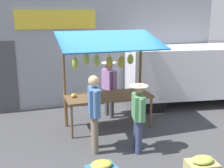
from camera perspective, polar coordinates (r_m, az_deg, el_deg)
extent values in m
plane|color=#424244|center=(7.54, -0.72, -8.71)|extent=(40.00, 40.00, 0.00)
cube|color=#8C939E|center=(9.15, -4.94, 6.40)|extent=(9.00, 0.25, 3.40)
cube|color=yellow|center=(8.75, -11.23, 12.73)|extent=(2.40, 0.06, 0.56)
cube|color=brown|center=(7.25, -0.74, -2.47)|extent=(2.20, 0.90, 0.05)
cylinder|color=brown|center=(6.81, -8.18, -7.69)|extent=(0.06, 0.06, 0.83)
cylinder|color=brown|center=(7.42, 7.91, -5.81)|extent=(0.06, 0.06, 0.83)
cylinder|color=brown|center=(7.53, -9.25, -5.55)|extent=(0.06, 0.06, 0.83)
cylinder|color=brown|center=(8.08, 5.49, -4.03)|extent=(0.06, 0.06, 0.83)
cylinder|color=brown|center=(7.31, -9.65, 0.07)|extent=(0.07, 0.07, 2.35)
cylinder|color=brown|center=(7.90, 5.72, 1.25)|extent=(0.07, 0.07, 2.35)
cylinder|color=brown|center=(7.37, -1.72, 8.08)|extent=(2.12, 0.06, 0.06)
cube|color=#19518C|center=(6.83, -0.40, 8.87)|extent=(2.50, 1.46, 0.39)
cylinder|color=brown|center=(7.65, 3.79, 7.17)|extent=(0.01, 0.01, 0.29)
ellipsoid|color=#B2CC4C|center=(7.69, 3.75, 5.05)|extent=(0.26, 0.27, 0.28)
cylinder|color=brown|center=(7.51, 1.87, 7.00)|extent=(0.01, 0.01, 0.31)
ellipsoid|color=gold|center=(7.56, 1.85, 4.56)|extent=(0.21, 0.25, 0.34)
cylinder|color=brown|center=(7.41, -0.53, 6.94)|extent=(0.01, 0.01, 0.30)
ellipsoid|color=gold|center=(7.45, -0.53, 4.65)|extent=(0.24, 0.22, 0.30)
cylinder|color=brown|center=(7.34, -3.12, 6.97)|extent=(0.01, 0.01, 0.27)
ellipsoid|color=#B2CC4C|center=(7.38, -3.09, 4.76)|extent=(0.18, 0.15, 0.30)
cylinder|color=brown|center=(7.22, -5.34, 7.10)|extent=(0.01, 0.01, 0.20)
ellipsoid|color=#B2CC4C|center=(7.26, -5.29, 5.06)|extent=(0.17, 0.14, 0.32)
cylinder|color=brown|center=(7.18, -7.58, 6.60)|extent=(0.01, 0.01, 0.30)
ellipsoid|color=#B2CC4C|center=(7.22, -7.50, 4.20)|extent=(0.19, 0.16, 0.31)
ellipsoid|color=orange|center=(7.32, -3.79, -1.56)|extent=(0.26, 0.23, 0.14)
ellipsoid|color=gold|center=(7.11, -7.82, -2.31)|extent=(0.19, 0.21, 0.10)
cylinder|color=#4C4C51|center=(8.25, -1.06, -3.66)|extent=(0.14, 0.14, 0.81)
cylinder|color=#4C4C51|center=(8.03, -0.11, -4.17)|extent=(0.14, 0.14, 0.81)
cube|color=#93669E|center=(7.95, -0.61, 0.82)|extent=(0.32, 0.52, 0.57)
cylinder|color=#93669E|center=(8.21, -1.68, 1.40)|extent=(0.09, 0.09, 0.53)
cylinder|color=#93669E|center=(7.69, 0.53, 0.54)|extent=(0.09, 0.09, 0.53)
sphere|color=#A87A5B|center=(7.87, -0.61, 3.85)|extent=(0.22, 0.22, 0.22)
cylinder|color=beige|center=(7.85, -0.62, 4.33)|extent=(0.42, 0.42, 0.02)
cylinder|color=#726656|center=(6.05, -3.44, -10.42)|extent=(0.14, 0.14, 0.84)
cylinder|color=#726656|center=(6.30, -3.72, -9.37)|extent=(0.14, 0.14, 0.84)
cube|color=#476B9E|center=(5.92, -3.69, -3.53)|extent=(0.29, 0.53, 0.59)
cylinder|color=#476B9E|center=(5.61, -3.36, -4.27)|extent=(0.09, 0.09, 0.55)
cylinder|color=#476B9E|center=(6.21, -3.99, -2.45)|extent=(0.09, 0.09, 0.55)
sphere|color=tan|center=(5.80, -3.76, 0.64)|extent=(0.23, 0.23, 0.23)
cylinder|color=navy|center=(6.09, 5.46, -10.76)|extent=(0.14, 0.14, 0.75)
cylinder|color=navy|center=(6.31, 5.03, -9.81)|extent=(0.14, 0.14, 0.75)
cube|color=#518C5B|center=(5.96, 5.38, -4.68)|extent=(0.31, 0.49, 0.53)
cylinder|color=#518C5B|center=(5.69, 5.92, -5.40)|extent=(0.09, 0.09, 0.49)
cylinder|color=#518C5B|center=(6.22, 4.89, -3.65)|extent=(0.09, 0.09, 0.49)
sphere|color=#A87A5B|center=(5.85, 5.47, -0.99)|extent=(0.21, 0.21, 0.21)
cylinder|color=beige|center=(5.83, 5.48, -0.40)|extent=(0.39, 0.39, 0.02)
cube|color=silver|center=(9.68, 16.07, 2.75)|extent=(4.62, 2.48, 1.55)
cube|color=black|center=(9.13, 8.69, 4.27)|extent=(1.66, 2.00, 0.68)
cylinder|color=black|center=(8.56, 9.05, -3.69)|extent=(0.68, 0.28, 0.66)
cylinder|color=black|center=(10.09, 6.04, -0.84)|extent=(0.68, 0.28, 0.66)
cylinder|color=black|center=(11.26, 20.86, -0.12)|extent=(0.68, 0.28, 0.66)
ellipsoid|color=#B2CC4C|center=(5.52, 17.89, -14.43)|extent=(0.42, 0.30, 0.12)
ellipsoid|color=gold|center=(5.24, -2.19, -15.99)|extent=(0.40, 0.29, 0.12)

